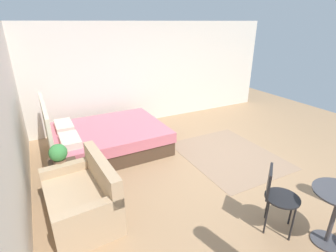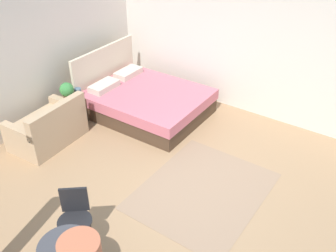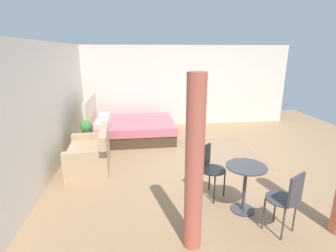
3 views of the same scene
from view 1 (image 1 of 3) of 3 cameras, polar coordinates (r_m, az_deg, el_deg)
ground_plane at (r=4.97m, az=12.30°, el=-8.54°), size 8.77×9.58×0.02m
wall_back at (r=3.46m, az=-32.74°, el=-2.43°), size 8.77×0.12×2.51m
wall_right at (r=6.84m, az=-2.46°, el=11.87°), size 0.12×6.58×2.51m
area_rug at (r=5.31m, az=13.40°, el=-6.30°), size 2.09×1.69×0.01m
bed at (r=5.37m, az=-13.84°, el=-2.71°), size 1.79×2.25×1.17m
couch at (r=3.74m, az=-18.43°, el=-15.22°), size 1.28×0.88×0.82m
nightstand at (r=4.40m, az=-22.04°, el=-10.26°), size 0.45×0.41×0.49m
potted_plant at (r=4.10m, az=-23.27°, el=-5.84°), size 0.26×0.26×0.35m
vase at (r=4.35m, az=-22.78°, el=-5.81°), size 0.12×0.12×0.16m
balcony_table at (r=3.64m, az=33.43°, el=-15.11°), size 0.59×0.59×0.73m
cafe_chair_near_couch at (r=3.52m, az=23.00°, el=-13.59°), size 0.59×0.59×0.86m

